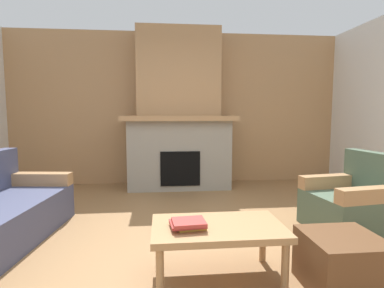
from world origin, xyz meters
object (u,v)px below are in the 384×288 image
(coffee_table, at_px, (218,232))
(ottoman, at_px, (342,263))
(armchair, at_px, (352,204))
(fireplace, at_px, (179,120))

(coffee_table, xyz_separation_m, ottoman, (0.87, -0.23, -0.18))
(armchair, height_order, ottoman, armchair)
(coffee_table, relative_size, ottoman, 1.92)
(ottoman, bearing_deg, coffee_table, 165.20)
(fireplace, xyz_separation_m, coffee_table, (0.12, -3.03, -0.79))
(ottoman, bearing_deg, armchair, 54.20)
(armchair, xyz_separation_m, ottoman, (-0.77, -1.07, -0.09))
(fireplace, height_order, armchair, fireplace)
(fireplace, bearing_deg, coffee_table, -87.68)
(coffee_table, bearing_deg, fireplace, 92.32)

